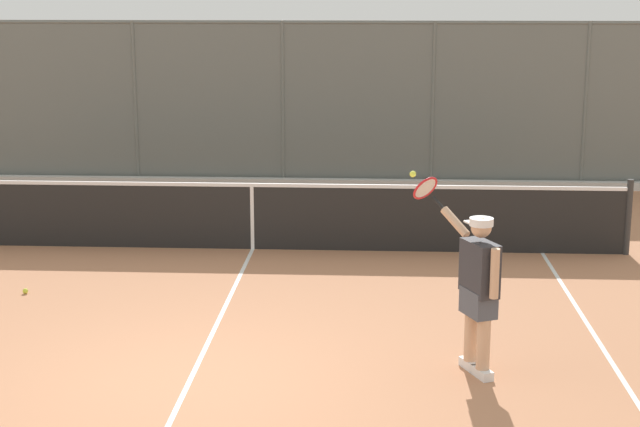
# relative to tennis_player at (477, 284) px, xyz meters

# --- Properties ---
(ground_plane) EXTENTS (60.00, 60.00, 0.00)m
(ground_plane) POSITION_rel_tennis_player_xyz_m (2.72, 0.41, -0.89)
(ground_plane) COLOR #B27551
(fence_backdrop) EXTENTS (19.82, 1.37, 3.09)m
(fence_backdrop) POSITION_rel_tennis_player_xyz_m (2.72, -9.97, 0.45)
(fence_backdrop) COLOR slate
(fence_backdrop) RESTS_ON ground
(tennis_net) EXTENTS (10.64, 0.09, 1.07)m
(tennis_net) POSITION_rel_tennis_player_xyz_m (2.72, -4.52, -0.40)
(tennis_net) COLOR #2D2D2D
(tennis_net) RESTS_ON ground
(tennis_player) EXTENTS (0.85, 1.13, 1.84)m
(tennis_player) POSITION_rel_tennis_player_xyz_m (0.00, 0.00, 0.00)
(tennis_player) COLOR silver
(tennis_player) RESTS_ON ground
(tennis_ball_near_net) EXTENTS (0.07, 0.07, 0.07)m
(tennis_ball_near_net) POSITION_rel_tennis_player_xyz_m (5.24, -2.25, -0.86)
(tennis_ball_near_net) COLOR #C1D138
(tennis_ball_near_net) RESTS_ON ground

